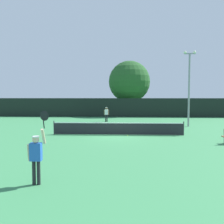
{
  "coord_description": "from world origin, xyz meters",
  "views": [
    {
      "loc": [
        0.47,
        -18.42,
        2.98
      ],
      "look_at": [
        -0.75,
        5.65,
        1.41
      ],
      "focal_mm": 38.35,
      "sensor_mm": 36.0,
      "label": 1
    }
  ],
  "objects": [
    {
      "name": "perimeter_fence",
      "position": [
        0.0,
        16.42,
        1.37
      ],
      "size": [
        37.97,
        0.12,
        2.73
      ],
      "primitive_type": "cube",
      "color": "black",
      "rests_on": "ground"
    },
    {
      "name": "player_receiving",
      "position": [
        -1.6,
        9.48,
        1.05
      ],
      "size": [
        0.57,
        0.25,
        1.71
      ],
      "rotation": [
        0.0,
        0.0,
        3.14
      ],
      "color": "white",
      "rests_on": "ground"
    },
    {
      "name": "parked_car_near",
      "position": [
        1.43,
        23.53,
        0.78
      ],
      "size": [
        2.12,
        4.3,
        1.69
      ],
      "rotation": [
        0.0,
        0.0,
        0.05
      ],
      "color": "white",
      "rests_on": "ground"
    },
    {
      "name": "tennis_ball",
      "position": [
        0.75,
        -0.49,
        0.03
      ],
      "size": [
        0.07,
        0.07,
        0.07
      ],
      "primitive_type": "sphere",
      "color": "#CCE033",
      "rests_on": "ground"
    },
    {
      "name": "parked_car_far",
      "position": [
        10.3,
        24.32,
        0.78
      ],
      "size": [
        2.14,
        4.3,
        1.69
      ],
      "rotation": [
        0.0,
        0.0,
        -0.06
      ],
      "color": "black",
      "rests_on": "ground"
    },
    {
      "name": "player_serving",
      "position": [
        -2.48,
        -10.63,
        1.1
      ],
      "size": [
        0.68,
        0.39,
        2.5
      ],
      "color": "blue",
      "rests_on": "ground"
    },
    {
      "name": "tennis_net",
      "position": [
        0.0,
        0.0,
        0.51
      ],
      "size": [
        10.15,
        0.08,
        1.07
      ],
      "color": "#232328",
      "rests_on": "ground"
    },
    {
      "name": "large_tree",
      "position": [
        1.29,
        19.57,
        5.31
      ],
      "size": [
        6.51,
        6.51,
        8.58
      ],
      "color": "brown",
      "rests_on": "ground"
    },
    {
      "name": "parked_car_mid",
      "position": [
        6.27,
        21.69,
        0.78
      ],
      "size": [
        2.45,
        4.42,
        1.69
      ],
      "rotation": [
        0.0,
        0.0,
        0.14
      ],
      "color": "black",
      "rests_on": "ground"
    },
    {
      "name": "light_pole",
      "position": [
        6.87,
        5.59,
        4.27
      ],
      "size": [
        1.18,
        0.28,
        7.44
      ],
      "color": "gray",
      "rests_on": "ground"
    },
    {
      "name": "ground_plane",
      "position": [
        0.0,
        0.0,
        0.0
      ],
      "size": [
        120.0,
        120.0,
        0.0
      ],
      "primitive_type": "plane",
      "color": "#387F4C"
    }
  ]
}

